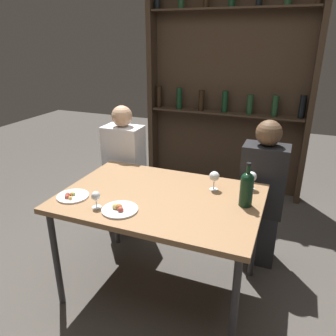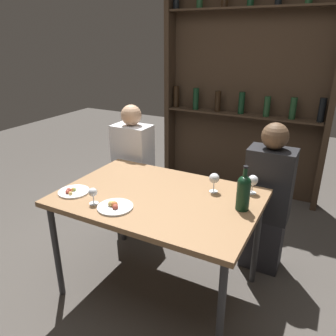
{
  "view_description": "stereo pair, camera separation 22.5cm",
  "coord_description": "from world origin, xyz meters",
  "px_view_note": "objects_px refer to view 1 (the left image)",
  "views": [
    {
      "loc": [
        0.77,
        -1.81,
        1.77
      ],
      "look_at": [
        0.0,
        0.14,
        0.93
      ],
      "focal_mm": 35.0,
      "sensor_mm": 36.0,
      "label": 1
    },
    {
      "loc": [
        0.98,
        -1.72,
        1.77
      ],
      "look_at": [
        0.0,
        0.14,
        0.93
      ],
      "focal_mm": 35.0,
      "sensor_mm": 36.0,
      "label": 2
    }
  ],
  "objects_px": {
    "wine_glass_0": "(96,197)",
    "seated_person_right": "(261,198)",
    "food_plate_0": "(72,196)",
    "seated_person_left": "(125,175)",
    "wine_bottle": "(247,188)",
    "wine_glass_2": "(214,177)",
    "wine_glass_1": "(252,177)",
    "food_plate_1": "(119,209)"
  },
  "relations": [
    {
      "from": "wine_glass_2",
      "to": "food_plate_0",
      "type": "distance_m",
      "value": 0.97
    },
    {
      "from": "food_plate_1",
      "to": "seated_person_right",
      "type": "bearing_deg",
      "value": 50.08
    },
    {
      "from": "wine_glass_0",
      "to": "food_plate_0",
      "type": "relative_size",
      "value": 0.52
    },
    {
      "from": "wine_glass_0",
      "to": "wine_bottle",
      "type": "bearing_deg",
      "value": 23.41
    },
    {
      "from": "food_plate_0",
      "to": "seated_person_right",
      "type": "relative_size",
      "value": 0.17
    },
    {
      "from": "wine_bottle",
      "to": "food_plate_0",
      "type": "distance_m",
      "value": 1.14
    },
    {
      "from": "wine_glass_0",
      "to": "seated_person_right",
      "type": "xyz_separation_m",
      "value": [
        0.91,
        0.92,
        -0.28
      ]
    },
    {
      "from": "wine_glass_2",
      "to": "food_plate_1",
      "type": "height_order",
      "value": "wine_glass_2"
    },
    {
      "from": "food_plate_0",
      "to": "seated_person_left",
      "type": "distance_m",
      "value": 0.89
    },
    {
      "from": "wine_glass_0",
      "to": "seated_person_right",
      "type": "relative_size",
      "value": 0.09
    },
    {
      "from": "food_plate_0",
      "to": "food_plate_1",
      "type": "distance_m",
      "value": 0.38
    },
    {
      "from": "wine_bottle",
      "to": "food_plate_1",
      "type": "height_order",
      "value": "wine_bottle"
    },
    {
      "from": "seated_person_right",
      "to": "wine_bottle",
      "type": "bearing_deg",
      "value": -95.7
    },
    {
      "from": "wine_glass_2",
      "to": "seated_person_right",
      "type": "relative_size",
      "value": 0.11
    },
    {
      "from": "wine_glass_1",
      "to": "wine_glass_2",
      "type": "height_order",
      "value": "wine_glass_2"
    },
    {
      "from": "wine_glass_0",
      "to": "seated_person_right",
      "type": "distance_m",
      "value": 1.33
    },
    {
      "from": "wine_glass_0",
      "to": "food_plate_1",
      "type": "distance_m",
      "value": 0.17
    },
    {
      "from": "food_plate_0",
      "to": "seated_person_right",
      "type": "distance_m",
      "value": 1.45
    },
    {
      "from": "seated_person_right",
      "to": "wine_glass_1",
      "type": "bearing_deg",
      "value": -101.3
    },
    {
      "from": "seated_person_left",
      "to": "seated_person_right",
      "type": "bearing_deg",
      "value": 0.0
    },
    {
      "from": "wine_glass_1",
      "to": "seated_person_left",
      "type": "relative_size",
      "value": 0.11
    },
    {
      "from": "food_plate_1",
      "to": "wine_glass_0",
      "type": "bearing_deg",
      "value": -174.29
    },
    {
      "from": "wine_glass_1",
      "to": "food_plate_0",
      "type": "distance_m",
      "value": 1.22
    },
    {
      "from": "wine_glass_1",
      "to": "food_plate_0",
      "type": "bearing_deg",
      "value": -152.27
    },
    {
      "from": "wine_glass_0",
      "to": "seated_person_left",
      "type": "relative_size",
      "value": 0.09
    },
    {
      "from": "seated_person_right",
      "to": "food_plate_0",
      "type": "bearing_deg",
      "value": -142.8
    },
    {
      "from": "wine_glass_1",
      "to": "seated_person_right",
      "type": "bearing_deg",
      "value": 78.7
    },
    {
      "from": "seated_person_left",
      "to": "food_plate_0",
      "type": "bearing_deg",
      "value": -84.21
    },
    {
      "from": "wine_glass_0",
      "to": "seated_person_right",
      "type": "height_order",
      "value": "seated_person_right"
    },
    {
      "from": "wine_glass_2",
      "to": "wine_glass_0",
      "type": "bearing_deg",
      "value": -139.71
    },
    {
      "from": "wine_glass_1",
      "to": "food_plate_1",
      "type": "relative_size",
      "value": 0.58
    },
    {
      "from": "seated_person_right",
      "to": "wine_glass_0",
      "type": "bearing_deg",
      "value": -134.7
    },
    {
      "from": "wine_bottle",
      "to": "food_plate_0",
      "type": "xyz_separation_m",
      "value": [
        -1.08,
        -0.31,
        -0.11
      ]
    },
    {
      "from": "wine_glass_1",
      "to": "seated_person_left",
      "type": "xyz_separation_m",
      "value": [
        -1.17,
        0.3,
        -0.29
      ]
    },
    {
      "from": "wine_glass_2",
      "to": "seated_person_right",
      "type": "distance_m",
      "value": 0.58
    },
    {
      "from": "wine_glass_0",
      "to": "food_plate_1",
      "type": "relative_size",
      "value": 0.49
    },
    {
      "from": "wine_glass_1",
      "to": "seated_person_right",
      "type": "xyz_separation_m",
      "value": [
        0.06,
        0.3,
        -0.29
      ]
    },
    {
      "from": "wine_glass_1",
      "to": "food_plate_1",
      "type": "distance_m",
      "value": 0.93
    },
    {
      "from": "food_plate_0",
      "to": "seated_person_left",
      "type": "height_order",
      "value": "seated_person_left"
    },
    {
      "from": "wine_glass_1",
      "to": "wine_glass_2",
      "type": "relative_size",
      "value": 0.96
    },
    {
      "from": "wine_bottle",
      "to": "wine_glass_1",
      "type": "distance_m",
      "value": 0.26
    },
    {
      "from": "wine_bottle",
      "to": "seated_person_left",
      "type": "distance_m",
      "value": 1.33
    }
  ]
}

